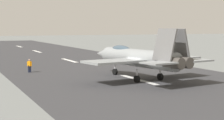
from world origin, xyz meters
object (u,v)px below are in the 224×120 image
crew_person (29,66)px  marker_cone_mid (190,65)px  fighter_jet (138,57)px  marker_cone_far (141,57)px

crew_person → marker_cone_mid: crew_person is taller
fighter_jet → marker_cone_mid: 14.96m
crew_person → marker_cone_mid: 22.53m
marker_cone_mid → marker_cone_far: (14.80, 0.00, 0.00)m
crew_person → marker_cone_far: (11.53, -22.28, -0.58)m
fighter_jet → crew_person: size_ratio=9.76×
fighter_jet → marker_cone_mid: bearing=-58.0°
marker_cone_mid → marker_cone_far: bearing=0.0°
crew_person → marker_cone_mid: (-3.27, -22.28, -0.58)m
marker_cone_mid → marker_cone_far: size_ratio=1.00×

